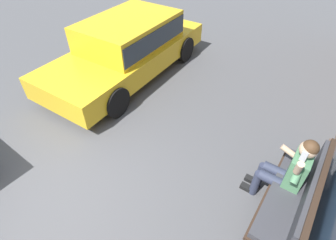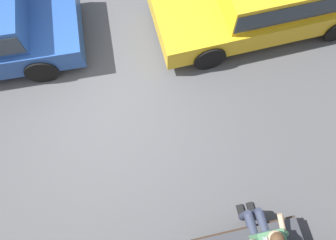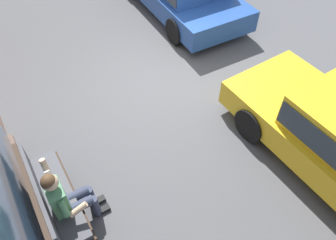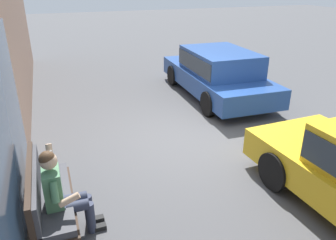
{
  "view_description": "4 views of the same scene",
  "coord_description": "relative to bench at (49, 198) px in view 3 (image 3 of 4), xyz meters",
  "views": [
    {
      "loc": [
        0.67,
        2.6,
        3.55
      ],
      "look_at": [
        -1.79,
        0.88,
        0.9
      ],
      "focal_mm": 28.0,
      "sensor_mm": 36.0,
      "label": 1
    },
    {
      "loc": [
        -0.64,
        2.6,
        5.81
      ],
      "look_at": [
        -1.04,
        0.75,
        1.04
      ],
      "focal_mm": 35.0,
      "sensor_mm": 36.0,
      "label": 2
    },
    {
      "loc": [
        -4.69,
        2.6,
        4.81
      ],
      "look_at": [
        -1.81,
        0.86,
        1.0
      ],
      "focal_mm": 35.0,
      "sensor_mm": 36.0,
      "label": 3
    },
    {
      "loc": [
        -5.9,
        2.6,
        3.27
      ],
      "look_at": [
        -1.02,
        0.8,
        1.0
      ],
      "focal_mm": 35.0,
      "sensor_mm": 36.0,
      "label": 4
    }
  ],
  "objects": [
    {
      "name": "person_on_phone",
      "position": [
        -0.21,
        -0.22,
        0.14
      ],
      "size": [
        0.73,
        0.74,
        1.31
      ],
      "color": "#2D3347",
      "rests_on": "ground_plane"
    },
    {
      "name": "ground_plane",
      "position": [
        1.86,
        -2.9,
        -0.54
      ],
      "size": [
        60.0,
        60.0,
        0.0
      ],
      "primitive_type": "plane",
      "color": "#4C4C4F"
    },
    {
      "name": "bench",
      "position": [
        0.0,
        0.0,
        0.0
      ],
      "size": [
        1.71,
        0.55,
        0.97
      ],
      "color": "#332319",
      "rests_on": "ground_plane"
    }
  ]
}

